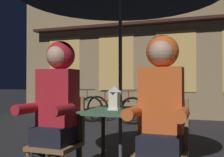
# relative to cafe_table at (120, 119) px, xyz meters

# --- Properties ---
(cafe_table) EXTENTS (0.72, 0.72, 0.74)m
(cafe_table) POSITION_rel_cafe_table_xyz_m (0.00, 0.00, 0.00)
(cafe_table) COLOR #42664C
(cafe_table) RESTS_ON ground_plane
(lantern) EXTENTS (0.11, 0.11, 0.23)m
(lantern) POSITION_rel_cafe_table_xyz_m (-0.03, -0.09, 0.22)
(lantern) COLOR white
(lantern) RESTS_ON cafe_table
(chair_left) EXTENTS (0.40, 0.40, 0.87)m
(chair_left) POSITION_rel_cafe_table_xyz_m (-0.48, -0.37, -0.15)
(chair_left) COLOR olive
(chair_left) RESTS_ON ground_plane
(chair_right) EXTENTS (0.40, 0.40, 0.87)m
(chair_right) POSITION_rel_cafe_table_xyz_m (0.48, -0.37, -0.15)
(chair_right) COLOR olive
(chair_right) RESTS_ON ground_plane
(person_left_hooded) EXTENTS (0.45, 0.56, 1.40)m
(person_left_hooded) POSITION_rel_cafe_table_xyz_m (-0.48, -0.43, 0.21)
(person_left_hooded) COLOR black
(person_left_hooded) RESTS_ON ground_plane
(person_right_hooded) EXTENTS (0.45, 0.56, 1.40)m
(person_right_hooded) POSITION_rel_cafe_table_xyz_m (0.48, -0.43, 0.21)
(person_right_hooded) COLOR black
(person_right_hooded) RESTS_ON ground_plane
(shopfront_building) EXTENTS (10.00, 0.93, 6.20)m
(shopfront_building) POSITION_rel_cafe_table_xyz_m (-0.04, 5.40, 2.45)
(shopfront_building) COLOR #937A56
(shopfront_building) RESTS_ON ground_plane
(bicycle_nearest) EXTENTS (1.68, 0.08, 0.84)m
(bicycle_nearest) POSITION_rel_cafe_table_xyz_m (-2.52, 3.75, -0.29)
(bicycle_nearest) COLOR black
(bicycle_nearest) RESTS_ON ground_plane
(bicycle_second) EXTENTS (1.67, 0.33, 0.84)m
(bicycle_second) POSITION_rel_cafe_table_xyz_m (-1.42, 3.87, -0.29)
(bicycle_second) COLOR black
(bicycle_second) RESTS_ON ground_plane
(bicycle_third) EXTENTS (1.64, 0.46, 0.84)m
(bicycle_third) POSITION_rel_cafe_table_xyz_m (-0.43, 3.85, -0.29)
(bicycle_third) COLOR black
(bicycle_third) RESTS_ON ground_plane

